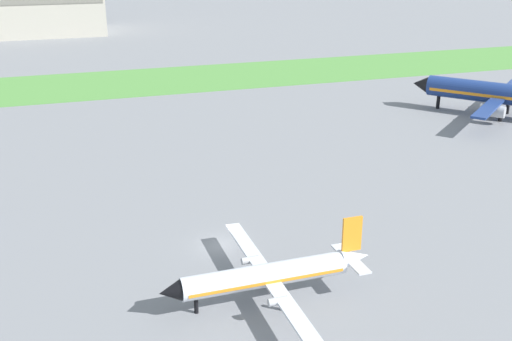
% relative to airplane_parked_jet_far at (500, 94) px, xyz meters
% --- Properties ---
extents(ground_plane, '(600.00, 600.00, 0.00)m').
position_rel_airplane_parked_jet_far_xyz_m(ground_plane, '(-59.26, -31.87, -4.08)').
color(ground_plane, gray).
extents(grass_taxiway_strip, '(360.00, 28.00, 0.08)m').
position_rel_airplane_parked_jet_far_xyz_m(grass_taxiway_strip, '(-59.26, 48.42, -4.04)').
color(grass_taxiway_strip, '#549342').
rests_on(grass_taxiway_strip, ground_plane).
extents(airplane_parked_jet_far, '(26.15, 26.72, 11.32)m').
position_rel_airplane_parked_jet_far_xyz_m(airplane_parked_jet_far, '(0.00, 0.00, 0.00)').
color(airplane_parked_jet_far, navy).
rests_on(airplane_parked_jet_far, ground_plane).
extents(airplane_foreground_turboprop, '(19.04, 22.27, 6.68)m').
position_rel_airplane_parked_jet_far_xyz_m(airplane_foreground_turboprop, '(-57.95, -42.75, -1.64)').
color(airplane_foreground_turboprop, silver).
rests_on(airplane_foreground_turboprop, ground_plane).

